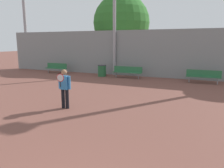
{
  "coord_description": "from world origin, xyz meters",
  "views": [
    {
      "loc": [
        2.07,
        -1.28,
        2.59
      ],
      "look_at": [
        -1.5,
        6.83,
        0.89
      ],
      "focal_mm": 35.0,
      "sensor_mm": 36.0,
      "label": 1
    }
  ],
  "objects": [
    {
      "name": "trash_bin",
      "position": [
        -5.33,
        13.64,
        0.44
      ],
      "size": [
        0.66,
        0.66,
        0.87
      ],
      "color": "#235B33",
      "rests_on": "ground_plane"
    },
    {
      "name": "bench_courtside_far",
      "position": [
        -9.69,
        13.7,
        0.51
      ],
      "size": [
        2.0,
        0.4,
        0.83
      ],
      "color": "#28663D",
      "rests_on": "ground_plane"
    },
    {
      "name": "bench_by_gate",
      "position": [
        1.87,
        13.7,
        0.51
      ],
      "size": [
        2.11,
        0.4,
        0.83
      ],
      "color": "#28663D",
      "rests_on": "ground_plane"
    },
    {
      "name": "back_fence",
      "position": [
        0.0,
        14.87,
        1.75
      ],
      "size": [
        30.42,
        0.06,
        3.5
      ],
      "color": "gray",
      "rests_on": "ground_plane"
    },
    {
      "name": "tennis_player",
      "position": [
        -3.0,
        5.62,
        0.88
      ],
      "size": [
        0.53,
        0.41,
        1.56
      ],
      "rotation": [
        0.0,
        0.0,
        0.07
      ],
      "color": "black",
      "rests_on": "ground_plane"
    },
    {
      "name": "bench_courtside_near",
      "position": [
        -3.28,
        13.7,
        0.51
      ],
      "size": [
        2.18,
        0.4,
        0.83
      ],
      "color": "#28663D",
      "rests_on": "ground_plane"
    },
    {
      "name": "tree_green_broad",
      "position": [
        -6.06,
        19.51,
        4.46
      ],
      "size": [
        5.52,
        5.52,
        7.23
      ],
      "color": "brown",
      "rests_on": "ground_plane"
    }
  ]
}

